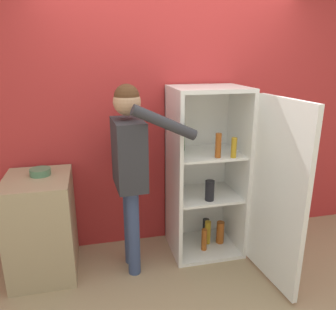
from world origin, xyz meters
TOP-DOWN VIEW (x-y plane):
  - ground_plane at (0.00, 0.00)m, footprint 12.00×12.00m
  - wall_back at (0.00, 0.98)m, footprint 7.00×0.06m
  - refrigerator at (0.38, 0.54)m, footprint 0.80×1.27m
  - person at (-0.47, 0.48)m, footprint 0.67×0.58m
  - counter at (-1.27, 0.61)m, footprint 0.56×0.64m
  - bowl at (-1.24, 0.68)m, footprint 0.18×0.18m

SIDE VIEW (x-z plane):
  - ground_plane at x=0.00m, z-range 0.00..0.00m
  - counter at x=-1.27m, z-range 0.00..0.92m
  - refrigerator at x=0.38m, z-range -0.01..1.64m
  - bowl at x=-1.24m, z-range 0.92..0.98m
  - person at x=-0.47m, z-range 0.23..1.94m
  - wall_back at x=0.00m, z-range 0.00..2.55m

